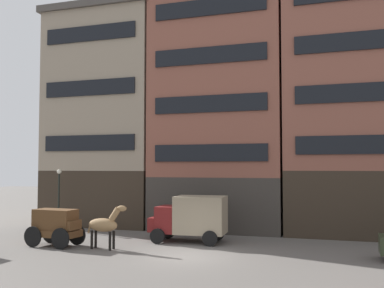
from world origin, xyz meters
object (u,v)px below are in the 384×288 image
Objects in this scene: draft_horse at (105,225)px; cargo_wagon at (56,225)px; streetlamp_curbside at (59,190)px; delivery_truck_near at (191,217)px.

cargo_wagon is at bearing 179.93° from draft_horse.
streetlamp_curbside reaches higher than draft_horse.
delivery_truck_near is 10.47m from streetlamp_curbside.
streetlamp_curbside is (-3.56, 5.43, 1.52)m from cargo_wagon.
delivery_truck_near is 1.07× the size of streetlamp_curbside.
draft_horse is 0.57× the size of streetlamp_curbside.
cargo_wagon is at bearing -153.32° from delivery_truck_near.
delivery_truck_near reaches higher than draft_horse.
cargo_wagon is at bearing -56.75° from streetlamp_curbside.
draft_horse reaches higher than cargo_wagon.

